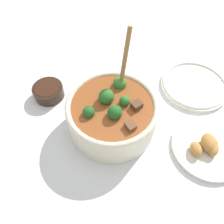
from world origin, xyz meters
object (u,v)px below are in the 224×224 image
Objects in this scene: empty_plate at (194,85)px; food_plate at (207,147)px; condiment_bowl at (48,91)px; stew_bowl at (112,114)px.

empty_plate is 0.23m from food_plate.
condiment_bowl is at bearing -47.47° from food_plate.
stew_bowl is 0.32m from empty_plate.
stew_bowl is 0.28m from food_plate.
food_plate is (-0.21, 0.18, -0.05)m from stew_bowl.
condiment_bowl reaches higher than empty_plate.
food_plate reaches higher than condiment_bowl.
condiment_bowl is 0.51m from food_plate.
condiment_bowl is (0.14, -0.19, -0.04)m from stew_bowl.
stew_bowl is at bearing -41.58° from food_plate.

